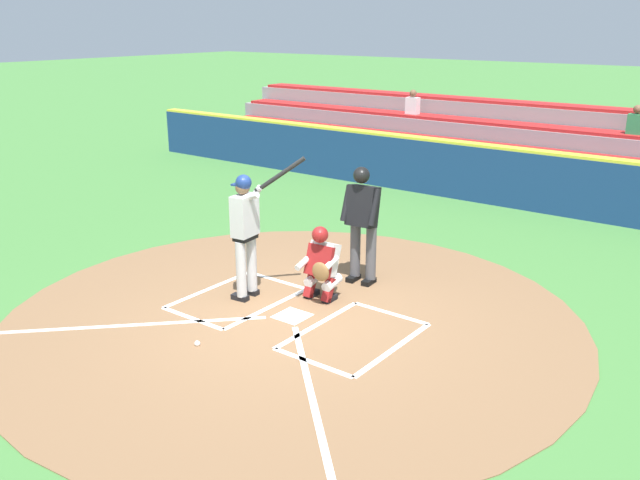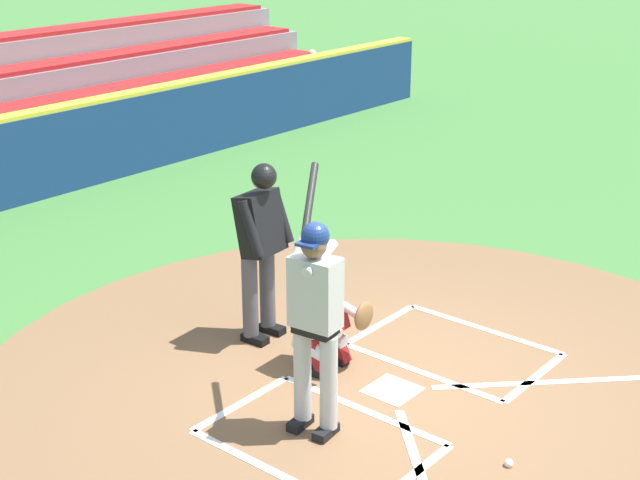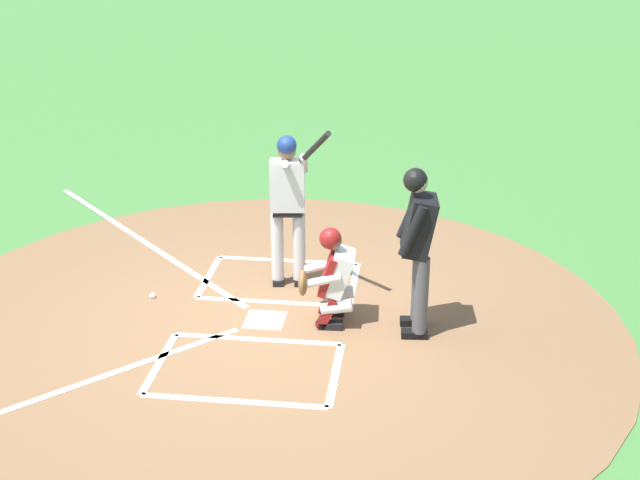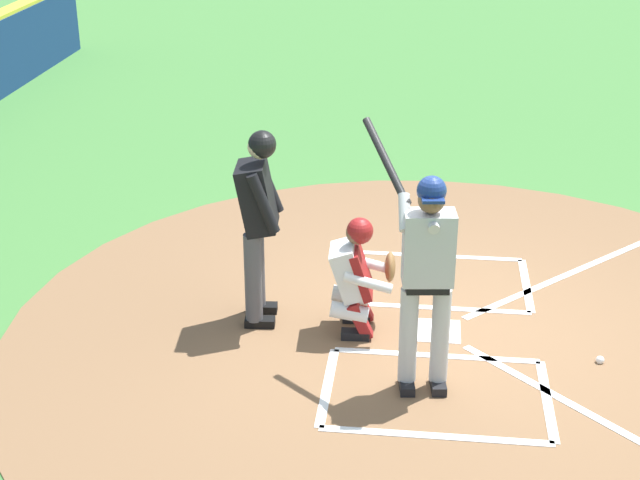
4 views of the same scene
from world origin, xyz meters
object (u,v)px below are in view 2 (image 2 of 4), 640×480
(catcher, at_px, (327,313))
(baseball, at_px, (509,463))
(batter, at_px, (315,312))
(plate_umpire, at_px, (261,240))

(catcher, xyz_separation_m, baseball, (0.35, 2.16, -0.55))
(batter, bearing_deg, catcher, -145.95)
(catcher, relative_size, plate_umpire, 0.61)
(batter, relative_size, catcher, 1.88)
(batter, distance_m, plate_umpire, 1.82)
(plate_umpire, relative_size, baseball, 25.20)
(catcher, xyz_separation_m, plate_umpire, (-0.10, -0.92, 0.49))
(catcher, bearing_deg, baseball, 80.81)
(plate_umpire, bearing_deg, batter, 56.85)
(catcher, distance_m, baseball, 2.25)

